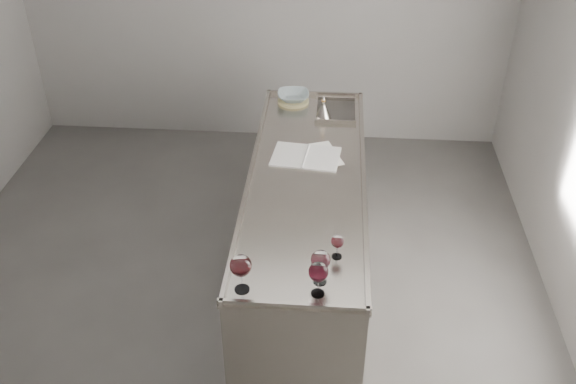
# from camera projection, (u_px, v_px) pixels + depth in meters

# --- Properties ---
(room_shell) EXTENTS (4.54, 5.04, 2.84)m
(room_shell) POSITION_uv_depth(u_px,v_px,m) (218.00, 135.00, 3.68)
(room_shell) COLOR #4B4946
(room_shell) RESTS_ON ground
(counter) EXTENTS (0.77, 2.42, 0.97)m
(counter) POSITION_uv_depth(u_px,v_px,m) (305.00, 233.00, 4.43)
(counter) COLOR gray
(counter) RESTS_ON ground
(wine_glass_left) EXTENTS (0.11, 0.11, 0.22)m
(wine_glass_left) POSITION_uv_depth(u_px,v_px,m) (241.00, 266.00, 3.20)
(wine_glass_left) COLOR white
(wine_glass_left) RESTS_ON counter
(wine_glass_middle) EXTENTS (0.10, 0.10, 0.20)m
(wine_glass_middle) POSITION_uv_depth(u_px,v_px,m) (321.00, 261.00, 3.26)
(wine_glass_middle) COLOR white
(wine_glass_middle) RESTS_ON counter
(wine_glass_right) EXTENTS (0.10, 0.10, 0.20)m
(wine_glass_right) POSITION_uv_depth(u_px,v_px,m) (318.00, 273.00, 3.19)
(wine_glass_right) COLOR white
(wine_glass_right) RESTS_ON counter
(wine_glass_small) EXTENTS (0.07, 0.07, 0.15)m
(wine_glass_small) POSITION_uv_depth(u_px,v_px,m) (338.00, 242.00, 3.45)
(wine_glass_small) COLOR white
(wine_glass_small) RESTS_ON counter
(notebook) EXTENTS (0.48, 0.36, 0.02)m
(notebook) POSITION_uv_depth(u_px,v_px,m) (306.00, 157.00, 4.35)
(notebook) COLOR white
(notebook) RESTS_ON counter
(loose_paper_top) EXTENTS (0.33, 0.39, 0.00)m
(loose_paper_top) POSITION_uv_depth(u_px,v_px,m) (321.00, 155.00, 4.38)
(loose_paper_top) COLOR silver
(loose_paper_top) RESTS_ON counter
(trivet) EXTENTS (0.29, 0.29, 0.02)m
(trivet) POSITION_uv_depth(u_px,v_px,m) (293.00, 101.00, 5.03)
(trivet) COLOR #C9C082
(trivet) RESTS_ON counter
(ceramic_bowl) EXTENTS (0.27, 0.27, 0.06)m
(ceramic_bowl) POSITION_uv_depth(u_px,v_px,m) (293.00, 96.00, 5.01)
(ceramic_bowl) COLOR #8EA0A5
(ceramic_bowl) RESTS_ON trivet
(wine_funnel) EXTENTS (0.13, 0.13, 0.19)m
(wine_funnel) POSITION_uv_depth(u_px,v_px,m) (323.00, 111.00, 4.78)
(wine_funnel) COLOR #A39C91
(wine_funnel) RESTS_ON counter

